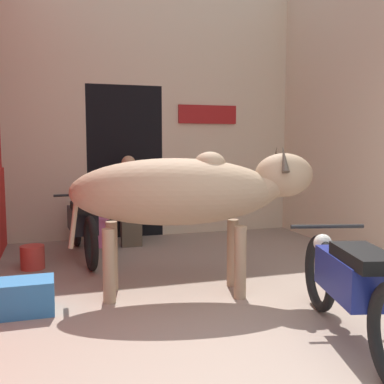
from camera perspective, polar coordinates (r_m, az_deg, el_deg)
ground_plane at (r=2.98m, az=15.42°, el=-21.68°), size 30.00×30.00×0.00m
wall_back_with_doorway at (r=6.96m, az=-6.49°, el=7.91°), size 4.27×0.93×3.79m
cow at (r=4.07m, az=-0.64°, el=0.00°), size 2.28×0.99×1.37m
motorcycle_near at (r=3.33m, az=19.54°, el=-10.95°), size 0.67×1.85×0.75m
motorcycle_far at (r=5.64m, az=-13.75°, el=-3.93°), size 0.58×1.89×0.73m
shopkeeper_seated at (r=6.19m, az=-7.94°, el=-0.85°), size 0.39×0.33×1.22m
plastic_stool at (r=6.18m, az=-11.80°, el=-4.82°), size 0.32×0.32×0.41m
crate at (r=4.00m, az=-20.31°, el=-12.35°), size 0.44×0.32×0.28m
bucket at (r=5.33m, az=-19.59°, el=-7.81°), size 0.26×0.26×0.26m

